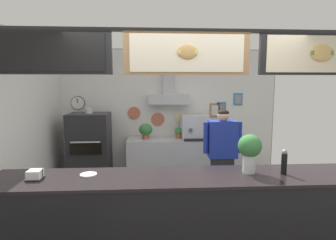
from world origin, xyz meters
TOP-DOWN VIEW (x-y plane):
  - back_wall_assembly at (0.00, 2.44)m, footprint 4.53×3.02m
  - service_counter at (0.00, -0.54)m, footprint 3.92×0.65m
  - back_prep_counter at (0.28, 2.24)m, footprint 2.28×0.64m
  - pizza_oven at (-1.55, 2.05)m, footprint 0.75×0.68m
  - shop_worker at (0.68, 0.80)m, footprint 0.58×0.22m
  - espresso_machine at (0.48, 2.21)m, footprint 0.53×0.53m
  - potted_oregano at (0.94, 2.23)m, footprint 0.17×0.17m
  - potted_rosemary at (-0.49, 2.21)m, footprint 0.26×0.26m
  - potted_thyme at (0.17, 2.24)m, footprint 0.16×0.16m
  - potted_basil at (1.24, 2.24)m, footprint 0.25×0.25m
  - pepper_grinder at (0.95, -0.55)m, footprint 0.06×0.06m
  - napkin_holder at (-1.48, -0.54)m, footprint 0.15×0.15m
  - condiment_plate at (-1.00, -0.46)m, footprint 0.17×0.17m
  - basil_vase at (0.62, -0.48)m, footprint 0.24×0.24m

SIDE VIEW (x-z plane):
  - back_prep_counter at x=0.28m, z-range -0.01..0.92m
  - service_counter at x=0.00m, z-range 0.00..1.09m
  - pizza_oven at x=-1.55m, z-range -0.05..1.51m
  - shop_worker at x=0.68m, z-range 0.05..1.68m
  - potted_oregano at x=0.94m, z-range 0.93..1.14m
  - potted_thyme at x=0.17m, z-range 0.93..1.15m
  - potted_basil at x=1.24m, z-range 0.94..1.20m
  - condiment_plate at x=-1.00m, z-range 1.09..1.10m
  - potted_rosemary at x=-0.49m, z-range 0.94..1.25m
  - napkin_holder at x=-1.48m, z-range 1.08..1.18m
  - espresso_machine at x=0.48m, z-range 0.92..1.39m
  - pepper_grinder at x=0.95m, z-range 1.08..1.34m
  - basil_vase at x=0.62m, z-range 1.12..1.52m
  - back_wall_assembly at x=0.00m, z-range 0.09..2.82m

